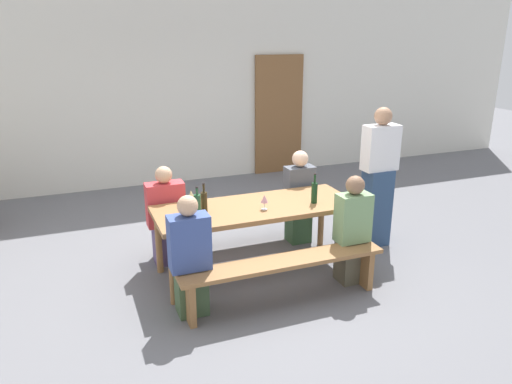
{
  "coord_description": "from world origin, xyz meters",
  "views": [
    {
      "loc": [
        -1.74,
        -4.45,
        2.47
      ],
      "look_at": [
        0.0,
        0.0,
        0.9
      ],
      "focal_mm": 34.21,
      "sensor_mm": 36.0,
      "label": 1
    }
  ],
  "objects_px": {
    "wine_bottle_0": "(314,192)",
    "wine_glass_0": "(191,195)",
    "seated_guest_far_1": "(299,199)",
    "wooden_door": "(279,115)",
    "seated_guest_near_0": "(190,259)",
    "seated_guest_near_1": "(352,232)",
    "tasting_table": "(256,213)",
    "wine_glass_2": "(184,208)",
    "bench_near": "(283,269)",
    "wine_glass_1": "(264,199)",
    "standing_host": "(378,181)",
    "wine_bottle_2": "(197,205)",
    "bench_far": "(235,218)",
    "seated_guest_far_0": "(166,219)",
    "wine_bottle_1": "(204,201)"
  },
  "relations": [
    {
      "from": "wine_bottle_0",
      "to": "wine_glass_0",
      "type": "xyz_separation_m",
      "value": [
        -1.23,
        0.41,
        -0.01
      ]
    },
    {
      "from": "wine_glass_0",
      "to": "seated_guest_far_1",
      "type": "relative_size",
      "value": 0.14
    },
    {
      "from": "wine_bottle_0",
      "to": "wooden_door",
      "type": "bearing_deg",
      "value": 71.71
    },
    {
      "from": "seated_guest_near_0",
      "to": "wooden_door",
      "type": "bearing_deg",
      "value": -33.08
    },
    {
      "from": "seated_guest_near_0",
      "to": "seated_guest_near_1",
      "type": "xyz_separation_m",
      "value": [
        1.68,
        0.0,
        0.0
      ]
    },
    {
      "from": "tasting_table",
      "to": "wine_glass_2",
      "type": "height_order",
      "value": "wine_glass_2"
    },
    {
      "from": "tasting_table",
      "to": "seated_guest_near_1",
      "type": "relative_size",
      "value": 1.86
    },
    {
      "from": "bench_near",
      "to": "seated_guest_near_1",
      "type": "bearing_deg",
      "value": 10.25
    },
    {
      "from": "wooden_door",
      "to": "bench_near",
      "type": "bearing_deg",
      "value": -113.2
    },
    {
      "from": "wine_glass_1",
      "to": "wooden_door",
      "type": "bearing_deg",
      "value": 64.15
    },
    {
      "from": "wine_glass_1",
      "to": "standing_host",
      "type": "bearing_deg",
      "value": 9.93
    },
    {
      "from": "wine_bottle_2",
      "to": "tasting_table",
      "type": "bearing_deg",
      "value": 8.0
    },
    {
      "from": "bench_far",
      "to": "wine_glass_0",
      "type": "distance_m",
      "value": 0.91
    },
    {
      "from": "seated_guest_near_1",
      "to": "standing_host",
      "type": "bearing_deg",
      "value": -47.82
    },
    {
      "from": "wine_glass_2",
      "to": "seated_guest_near_1",
      "type": "xyz_separation_m",
      "value": [
        1.6,
        -0.48,
        -0.32
      ]
    },
    {
      "from": "wine_glass_2",
      "to": "standing_host",
      "type": "distance_m",
      "value": 2.38
    },
    {
      "from": "wine_bottle_2",
      "to": "seated_guest_far_0",
      "type": "distance_m",
      "value": 0.76
    },
    {
      "from": "bench_near",
      "to": "seated_guest_far_0",
      "type": "bearing_deg",
      "value": 123.66
    },
    {
      "from": "wine_glass_2",
      "to": "seated_guest_near_1",
      "type": "bearing_deg",
      "value": -16.5
    },
    {
      "from": "wine_glass_2",
      "to": "wooden_door",
      "type": "bearing_deg",
      "value": 54.42
    },
    {
      "from": "wine_bottle_0",
      "to": "standing_host",
      "type": "xyz_separation_m",
      "value": [
        0.99,
        0.28,
        -0.06
      ]
    },
    {
      "from": "wooden_door",
      "to": "tasting_table",
      "type": "relative_size",
      "value": 0.99
    },
    {
      "from": "wine_glass_1",
      "to": "wine_glass_2",
      "type": "height_order",
      "value": "wine_glass_1"
    },
    {
      "from": "wooden_door",
      "to": "wine_bottle_1",
      "type": "bearing_deg",
      "value": -123.9
    },
    {
      "from": "bench_near",
      "to": "wine_bottle_1",
      "type": "relative_size",
      "value": 6.64
    },
    {
      "from": "bench_near",
      "to": "seated_guest_far_0",
      "type": "height_order",
      "value": "seated_guest_far_0"
    },
    {
      "from": "wooden_door",
      "to": "wine_glass_2",
      "type": "height_order",
      "value": "wooden_door"
    },
    {
      "from": "bench_near",
      "to": "wine_glass_1",
      "type": "distance_m",
      "value": 0.76
    },
    {
      "from": "standing_host",
      "to": "wooden_door",
      "type": "bearing_deg",
      "value": -93.84
    },
    {
      "from": "wine_bottle_1",
      "to": "seated_guest_far_1",
      "type": "bearing_deg",
      "value": 22.11
    },
    {
      "from": "standing_host",
      "to": "wine_bottle_0",
      "type": "bearing_deg",
      "value": 15.61
    },
    {
      "from": "tasting_table",
      "to": "seated_guest_near_0",
      "type": "height_order",
      "value": "seated_guest_near_0"
    },
    {
      "from": "seated_guest_far_1",
      "to": "standing_host",
      "type": "xyz_separation_m",
      "value": [
        0.82,
        -0.42,
        0.26
      ]
    },
    {
      "from": "standing_host",
      "to": "seated_guest_near_1",
      "type": "bearing_deg",
      "value": 42.18
    },
    {
      "from": "wine_glass_0",
      "to": "wine_bottle_2",
      "type": "bearing_deg",
      "value": -94.21
    },
    {
      "from": "wine_glass_1",
      "to": "seated_guest_near_1",
      "type": "distance_m",
      "value": 0.95
    },
    {
      "from": "seated_guest_near_0",
      "to": "seated_guest_far_1",
      "type": "bearing_deg",
      "value": -55.63
    },
    {
      "from": "seated_guest_far_1",
      "to": "bench_near",
      "type": "bearing_deg",
      "value": -31.59
    },
    {
      "from": "seated_guest_near_0",
      "to": "seated_guest_near_1",
      "type": "height_order",
      "value": "seated_guest_near_0"
    },
    {
      "from": "tasting_table",
      "to": "wine_glass_2",
      "type": "relative_size",
      "value": 13.75
    },
    {
      "from": "wine_glass_0",
      "to": "seated_guest_far_0",
      "type": "relative_size",
      "value": 0.14
    },
    {
      "from": "tasting_table",
      "to": "seated_guest_far_1",
      "type": "distance_m",
      "value": 0.96
    },
    {
      "from": "bench_near",
      "to": "seated_guest_near_1",
      "type": "distance_m",
      "value": 0.86
    },
    {
      "from": "seated_guest_near_1",
      "to": "standing_host",
      "type": "relative_size",
      "value": 0.68
    },
    {
      "from": "wine_glass_2",
      "to": "seated_guest_far_0",
      "type": "distance_m",
      "value": 0.73
    },
    {
      "from": "wine_glass_1",
      "to": "wine_glass_2",
      "type": "xyz_separation_m",
      "value": [
        -0.81,
        0.05,
        -0.0
      ]
    },
    {
      "from": "wine_bottle_2",
      "to": "seated_guest_near_0",
      "type": "distance_m",
      "value": 0.61
    },
    {
      "from": "wine_bottle_0",
      "to": "seated_guest_far_1",
      "type": "relative_size",
      "value": 0.28
    },
    {
      "from": "tasting_table",
      "to": "wine_glass_1",
      "type": "height_order",
      "value": "wine_glass_1"
    },
    {
      "from": "wine_bottle_2",
      "to": "wine_glass_0",
      "type": "bearing_deg",
      "value": 85.79
    }
  ]
}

